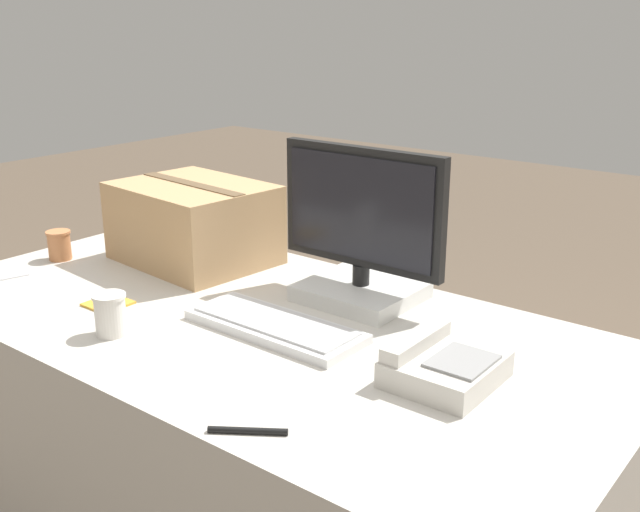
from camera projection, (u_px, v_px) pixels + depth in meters
office_desk at (258, 452)px, 1.92m from camera, size 1.80×0.90×0.74m
monitor at (361, 242)px, 1.88m from camera, size 0.46×0.25×0.39m
keyboard at (275, 325)px, 1.73m from camera, size 0.44×0.17×0.03m
desk_phone at (443, 366)px, 1.49m from camera, size 0.20×0.22×0.08m
paper_cup_left at (59, 245)px, 2.23m from camera, size 0.07×0.07×0.09m
paper_cup_right at (110, 314)px, 1.70m from camera, size 0.08×0.08×0.10m
cardboard_box at (194, 223)px, 2.20m from camera, size 0.47×0.38×0.23m
pen_marker at (248, 431)px, 1.31m from camera, size 0.12×0.09×0.01m
sticky_note_pad at (108, 304)px, 1.89m from camera, size 0.10×0.10×0.01m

